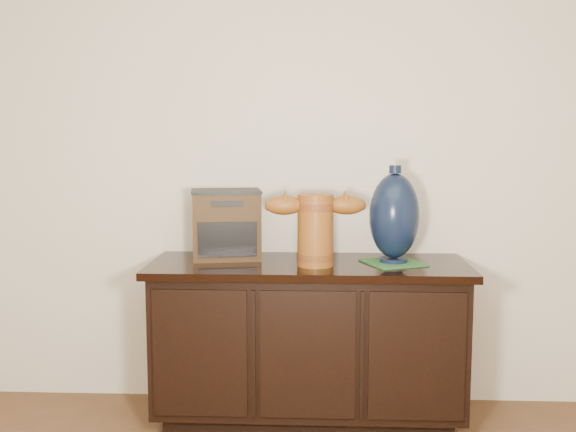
{
  "coord_description": "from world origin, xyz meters",
  "views": [
    {
      "loc": [
        0.04,
        -0.82,
        1.34
      ],
      "look_at": [
        -0.09,
        2.18,
        0.98
      ],
      "focal_mm": 42.0,
      "sensor_mm": 36.0,
      "label": 1
    }
  ],
  "objects_px": {
    "spray_can": "(321,240)",
    "sideboard": "(308,340)",
    "lamp_base": "(394,216)",
    "terracotta_vessel": "(315,226)",
    "tv_radio": "(226,224)"
  },
  "relations": [
    {
      "from": "lamp_base",
      "to": "terracotta_vessel",
      "type": "bearing_deg",
      "value": -168.88
    },
    {
      "from": "sideboard",
      "to": "spray_can",
      "type": "distance_m",
      "value": 0.48
    },
    {
      "from": "spray_can",
      "to": "sideboard",
      "type": "bearing_deg",
      "value": -112.96
    },
    {
      "from": "tv_radio",
      "to": "lamp_base",
      "type": "distance_m",
      "value": 0.79
    },
    {
      "from": "tv_radio",
      "to": "spray_can",
      "type": "xyz_separation_m",
      "value": [
        0.45,
        0.03,
        -0.08
      ]
    },
    {
      "from": "terracotta_vessel",
      "to": "spray_can",
      "type": "distance_m",
      "value": 0.23
    },
    {
      "from": "terracotta_vessel",
      "to": "tv_radio",
      "type": "relative_size",
      "value": 1.25
    },
    {
      "from": "sideboard",
      "to": "tv_radio",
      "type": "bearing_deg",
      "value": 165.15
    },
    {
      "from": "terracotta_vessel",
      "to": "spray_can",
      "type": "bearing_deg",
      "value": 77.2
    },
    {
      "from": "spray_can",
      "to": "tv_radio",
      "type": "bearing_deg",
      "value": -176.26
    },
    {
      "from": "sideboard",
      "to": "spray_can",
      "type": "xyz_separation_m",
      "value": [
        0.06,
        0.13,
        0.45
      ]
    },
    {
      "from": "tv_radio",
      "to": "lamp_base",
      "type": "height_order",
      "value": "lamp_base"
    },
    {
      "from": "spray_can",
      "to": "lamp_base",
      "type": "bearing_deg",
      "value": -21.95
    },
    {
      "from": "lamp_base",
      "to": "spray_can",
      "type": "distance_m",
      "value": 0.38
    },
    {
      "from": "sideboard",
      "to": "lamp_base",
      "type": "xyz_separation_m",
      "value": [
        0.39,
        0.0,
        0.59
      ]
    }
  ]
}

